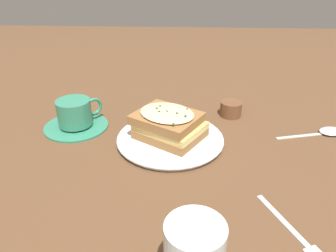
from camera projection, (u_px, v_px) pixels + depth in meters
ground_plane at (170, 144)px, 0.69m from camera, size 2.40×2.40×0.00m
dinner_plate at (168, 139)px, 0.70m from camera, size 0.23×0.23×0.01m
sandwich at (168, 124)px, 0.68m from camera, size 0.17×0.16×0.06m
teacup_with_saucer at (75, 116)px, 0.75m from camera, size 0.15×0.15×0.07m
fork at (309, 247)px, 0.45m from camera, size 0.09×0.18×0.00m
spoon at (328, 132)px, 0.73m from camera, size 0.16×0.06×0.01m
condiment_pot at (231, 109)px, 0.80m from camera, size 0.05×0.05×0.04m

